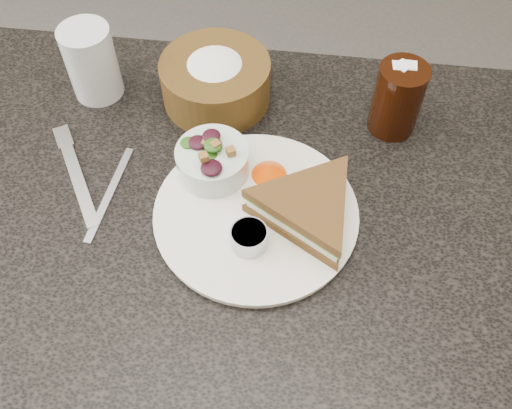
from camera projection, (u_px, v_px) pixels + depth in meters
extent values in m
plane|color=#474543|center=(230.00, 372.00, 1.45)|extent=(6.00, 6.00, 0.00)
cube|color=black|center=(223.00, 310.00, 1.15)|extent=(1.00, 0.70, 0.75)
cylinder|color=silver|center=(256.00, 214.00, 0.82)|extent=(0.29, 0.29, 0.01)
cylinder|color=#A6ABB4|center=(249.00, 238.00, 0.77)|extent=(0.07, 0.07, 0.03)
cone|color=#FF4900|center=(269.00, 170.00, 0.84)|extent=(0.07, 0.07, 0.02)
cube|color=#ADAEB1|center=(78.00, 180.00, 0.86)|extent=(0.11, 0.17, 0.01)
cube|color=#A6A8AC|center=(110.00, 193.00, 0.85)|extent=(0.03, 0.18, 0.00)
cylinder|color=silver|center=(92.00, 62.00, 0.92)|extent=(0.10, 0.10, 0.12)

